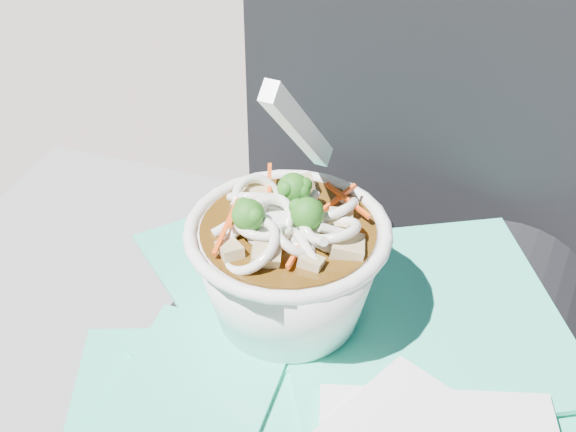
% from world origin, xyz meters
% --- Properties ---
extents(person_body, '(0.34, 0.94, 0.99)m').
position_xyz_m(person_body, '(0.00, 0.09, 0.55)').
color(person_body, black).
rests_on(person_body, ground).
extents(plastic_bag, '(0.38, 0.40, 0.01)m').
position_xyz_m(plastic_bag, '(0.00, 0.00, 0.61)').
color(plastic_bag, '#31CDA7').
rests_on(plastic_bag, lap).
extents(udon_bowl, '(0.16, 0.16, 0.18)m').
position_xyz_m(udon_bowl, '(-0.04, 0.04, 0.66)').
color(udon_bowl, white).
rests_on(udon_bowl, plastic_bag).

